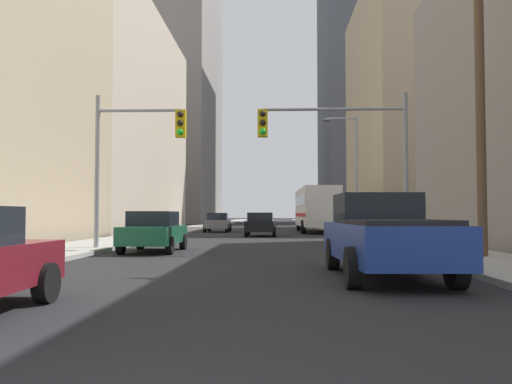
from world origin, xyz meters
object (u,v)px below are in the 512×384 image
Objects in this scene: pickup_truck_blue at (384,235)px; sedan_green at (154,231)px; city_bus at (316,208)px; traffic_signal_near_right at (339,142)px; traffic_signal_near_left at (135,146)px; sedan_grey at (218,222)px; sedan_black at (261,224)px.

sedan_green is (-6.96, 7.71, -0.16)m from pickup_truck_blue.
traffic_signal_near_right reaches higher than city_bus.
traffic_signal_near_left reaches higher than pickup_truck_blue.
pickup_truck_blue is at bearing -47.93° from sedan_green.
pickup_truck_blue is 11.55m from traffic_signal_near_left.
traffic_signal_near_left is at bearing -92.10° from sedan_grey.
pickup_truck_blue reaches higher than sedan_green.
pickup_truck_blue is at bearing -45.76° from traffic_signal_near_left.
pickup_truck_blue is 1.29× the size of sedan_grey.
sedan_black is (-3.32, 22.00, -0.16)m from pickup_truck_blue.
city_bus is 2.72× the size of sedan_black.
pickup_truck_blue is 1.30× the size of sedan_green.
sedan_green is at bearing 132.07° from pickup_truck_blue.
sedan_black is at bearing 72.42° from traffic_signal_near_left.
sedan_black is 14.80m from traffic_signal_near_right.
traffic_signal_near_right reaches higher than sedan_grey.
pickup_truck_blue is at bearing -81.41° from sedan_black.
sedan_green is 0.70× the size of traffic_signal_near_left.
traffic_signal_near_right is at bearing 89.86° from pickup_truck_blue.
sedan_black is at bearing -65.33° from sedan_grey.
sedan_green is at bearing -89.99° from sedan_grey.
sedan_grey is at bearing 114.67° from sedan_black.
sedan_green is at bearing -104.26° from sedan_black.
traffic_signal_near_right is (-0.80, -21.49, 2.20)m from city_bus.
city_bus is at bearing 87.87° from traffic_signal_near_right.
traffic_signal_near_left reaches higher than sedan_grey.
sedan_grey is (-0.01, 22.21, 0.00)m from sedan_green.
sedan_black is 0.71× the size of traffic_signal_near_right.
city_bus is at bearing 60.97° from sedan_black.
traffic_signal_near_left is (-4.44, -14.02, 3.26)m from sedan_black.
sedan_green is (-7.78, -21.76, -1.16)m from city_bus.
sedan_green and sedan_grey have the same top height.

